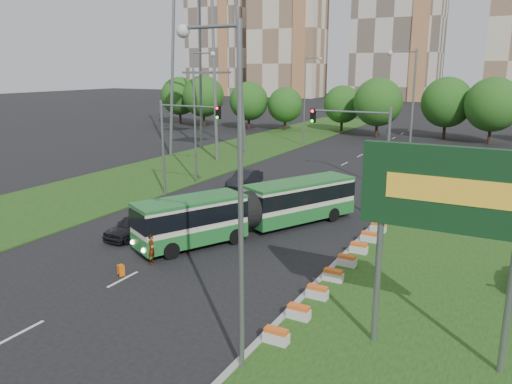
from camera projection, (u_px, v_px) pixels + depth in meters
The scene contains 19 objects.
ground at pixel (233, 252), 29.37m from camera, with size 360.00×360.00×0.00m, color black.
grass_median at pixel (484, 245), 30.29m from camera, with size 14.00×60.00×0.15m, color #1D4213.
median_kerb at pixel (371, 228), 33.45m from camera, with size 0.30×60.00×0.18m, color #9C9C9C.
left_verge at pixel (209, 159), 58.97m from camera, with size 12.00×110.00×0.10m, color #1D4213.
lane_markings at pixel (312, 181), 47.87m from camera, with size 0.20×100.00×0.01m, color silver, non-canonical shape.
flower_planters at pixel (340, 268), 25.95m from camera, with size 1.10×15.90×0.60m, color silver, non-canonical shape.
billboard at pixel (448, 199), 17.16m from camera, with size 6.00×0.37×8.00m.
traffic_mast_median at pixel (365, 145), 34.47m from camera, with size 5.76×0.32×8.00m.
traffic_mast_left at pixel (178, 134), 40.51m from camera, with size 5.76×0.32×8.00m.
street_lamps at pixel (265, 129), 37.85m from camera, with size 36.00×60.00×12.00m, color gray, non-canonical shape.
tree_line at pixel (489, 112), 70.86m from camera, with size 120.00×8.00×9.00m, color #235316, non-canonical shape.
apartment_tower_west at pixel (288, 30), 181.67m from camera, with size 26.00×15.00×48.00m, color beige.
apartment_tower_cwest at pixel (399, 19), 162.98m from camera, with size 28.00×15.00×52.00m, color beige.
midrise_west at pixel (218, 48), 196.77m from camera, with size 22.00×14.00×36.00m, color beige.
articulated_bus at pixel (250, 208), 32.67m from camera, with size 2.48×15.91×2.62m.
car_left_near at pixel (134, 225), 31.93m from camera, with size 1.74×4.32×1.47m, color black.
car_left_far at pixel (245, 179), 45.35m from camera, with size 1.58×4.53×1.49m, color black.
pedestrian at pixel (152, 249), 27.43m from camera, with size 0.64×0.42×1.76m, color gray.
shopping_trolley at pixel (121, 270), 26.02m from camera, with size 0.34×0.36×0.58m.
Camera 1 is at (14.18, -23.76, 10.56)m, focal length 35.00 mm.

